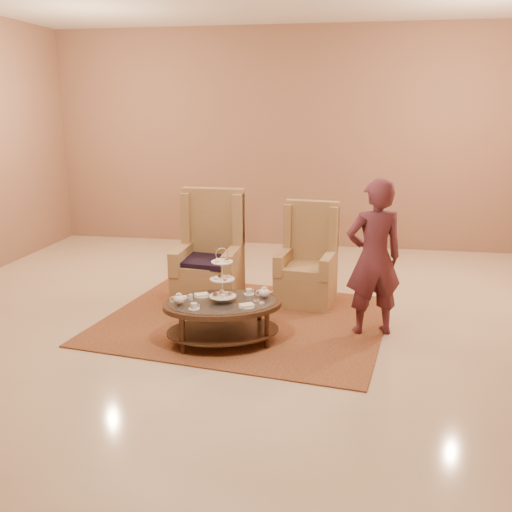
% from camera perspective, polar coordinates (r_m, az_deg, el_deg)
% --- Properties ---
extents(ground, '(8.00, 8.00, 0.00)m').
position_cam_1_polar(ground, '(5.90, -0.96, -7.85)').
color(ground, beige).
rests_on(ground, ground).
extents(ceiling, '(8.00, 8.00, 0.02)m').
position_cam_1_polar(ceiling, '(5.90, -0.96, -7.85)').
color(ceiling, silver).
rests_on(ceiling, ground).
extents(wall_back, '(8.00, 0.04, 3.50)m').
position_cam_1_polar(wall_back, '(9.42, 3.76, 11.57)').
color(wall_back, '#986B53').
rests_on(wall_back, ground).
extents(rug, '(3.27, 2.84, 0.02)m').
position_cam_1_polar(rug, '(6.26, -1.16, -6.41)').
color(rug, brown).
rests_on(rug, ground).
extents(tea_table, '(1.36, 1.14, 0.97)m').
position_cam_1_polar(tea_table, '(5.58, -3.35, -5.35)').
color(tea_table, black).
rests_on(tea_table, ground).
extents(armchair_left, '(0.73, 0.75, 1.34)m').
position_cam_1_polar(armchair_left, '(6.69, -4.61, -1.03)').
color(armchair_left, '#A37E4D').
rests_on(armchair_left, ground).
extents(armchair_right, '(0.72, 0.74, 1.19)m').
position_cam_1_polar(armchair_right, '(6.78, 5.19, -1.30)').
color(armchair_right, '#A37E4D').
rests_on(armchair_right, ground).
extents(person, '(0.68, 0.55, 1.60)m').
position_cam_1_polar(person, '(5.81, 11.71, -0.21)').
color(person, '#4F222A').
rests_on(person, ground).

